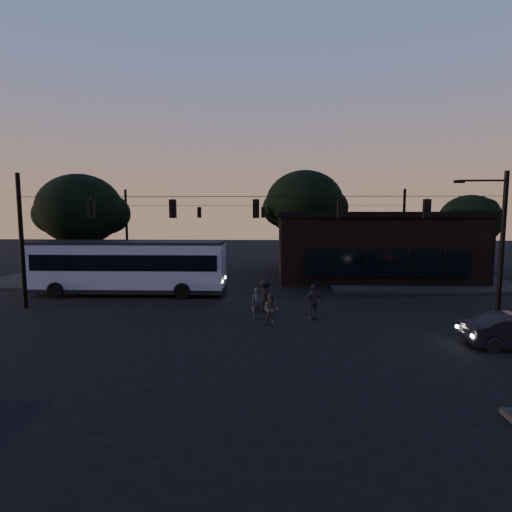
{
  "coord_description": "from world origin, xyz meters",
  "views": [
    {
      "loc": [
        0.89,
        -17.47,
        5.36
      ],
      "look_at": [
        0.0,
        4.0,
        3.0
      ],
      "focal_mm": 28.0,
      "sensor_mm": 36.0,
      "label": 1
    }
  ],
  "objects_px": {
    "building": "(370,244)",
    "pedestrian_b": "(271,310)",
    "bus": "(130,265)",
    "pedestrian_d": "(265,296)",
    "pedestrian_c": "(313,302)",
    "pedestrian_a": "(257,303)"
  },
  "relations": [
    {
      "from": "building",
      "to": "pedestrian_b",
      "type": "height_order",
      "value": "building"
    },
    {
      "from": "building",
      "to": "pedestrian_b",
      "type": "distance_m",
      "value": 17.07
    },
    {
      "from": "bus",
      "to": "pedestrian_b",
      "type": "relative_size",
      "value": 8.16
    },
    {
      "from": "bus",
      "to": "pedestrian_d",
      "type": "height_order",
      "value": "bus"
    },
    {
      "from": "bus",
      "to": "pedestrian_c",
      "type": "distance_m",
      "value": 12.78
    },
    {
      "from": "pedestrian_a",
      "to": "pedestrian_d",
      "type": "xyz_separation_m",
      "value": [
        0.41,
        1.21,
        0.13
      ]
    },
    {
      "from": "pedestrian_b",
      "to": "bus",
      "type": "bearing_deg",
      "value": 154.93
    },
    {
      "from": "building",
      "to": "pedestrian_d",
      "type": "height_order",
      "value": "building"
    },
    {
      "from": "building",
      "to": "pedestrian_c",
      "type": "height_order",
      "value": "building"
    },
    {
      "from": "building",
      "to": "pedestrian_c",
      "type": "bearing_deg",
      "value": -113.78
    },
    {
      "from": "pedestrian_a",
      "to": "pedestrian_d",
      "type": "bearing_deg",
      "value": 60.42
    },
    {
      "from": "building",
      "to": "pedestrian_a",
      "type": "distance_m",
      "value": 16.37
    },
    {
      "from": "bus",
      "to": "pedestrian_a",
      "type": "height_order",
      "value": "bus"
    },
    {
      "from": "building",
      "to": "pedestrian_b",
      "type": "relative_size",
      "value": 10.13
    },
    {
      "from": "pedestrian_d",
      "to": "bus",
      "type": "bearing_deg",
      "value": 10.59
    },
    {
      "from": "pedestrian_c",
      "to": "pedestrian_d",
      "type": "bearing_deg",
      "value": -48.74
    },
    {
      "from": "building",
      "to": "pedestrian_b",
      "type": "bearing_deg",
      "value": -118.78
    },
    {
      "from": "pedestrian_c",
      "to": "pedestrian_b",
      "type": "bearing_deg",
      "value": 8.08
    },
    {
      "from": "building",
      "to": "pedestrian_c",
      "type": "xyz_separation_m",
      "value": [
        -6.04,
        -13.7,
        -1.82
      ]
    },
    {
      "from": "bus",
      "to": "pedestrian_a",
      "type": "xyz_separation_m",
      "value": [
        8.52,
        -5.65,
        -1.17
      ]
    },
    {
      "from": "bus",
      "to": "building",
      "type": "bearing_deg",
      "value": 23.98
    },
    {
      "from": "pedestrian_b",
      "to": "building",
      "type": "bearing_deg",
      "value": 72.95
    }
  ]
}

